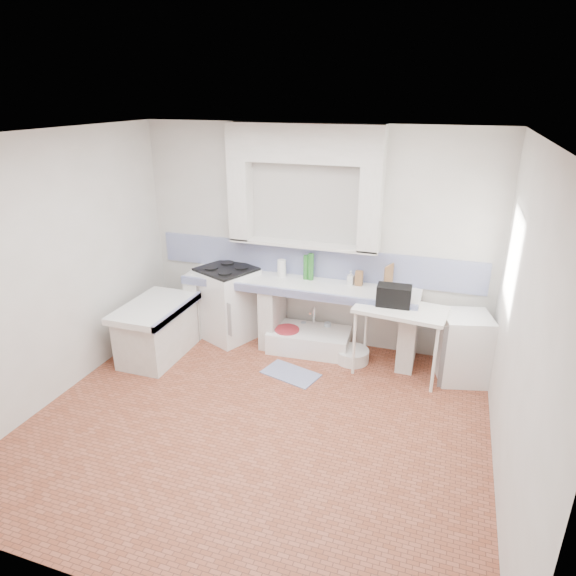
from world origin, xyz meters
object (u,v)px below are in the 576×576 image
(side_table, at_px, (398,341))
(fridge, at_px, (463,347))
(sink, at_px, (309,341))
(stove, at_px, (228,304))

(side_table, height_order, fridge, fridge)
(sink, height_order, fridge, fridge)
(stove, height_order, sink, stove)
(stove, relative_size, side_table, 0.94)
(side_table, bearing_deg, sink, 175.51)
(side_table, xyz_separation_m, fridge, (0.73, 0.12, -0.02))
(side_table, relative_size, fridge, 1.26)
(stove, bearing_deg, fridge, 21.93)
(sink, bearing_deg, side_table, -14.70)
(stove, distance_m, side_table, 2.31)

